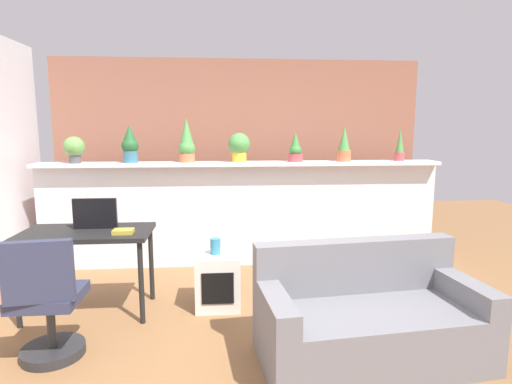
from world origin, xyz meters
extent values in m
plane|color=brown|center=(0.00, 0.00, 0.00)|extent=(12.00, 12.00, 0.00)
cube|color=silver|center=(0.00, 2.00, 0.60)|extent=(4.68, 0.16, 1.20)
cube|color=silver|center=(0.00, 1.96, 1.22)|extent=(4.68, 0.33, 0.04)
cube|color=#935B47|center=(0.00, 2.60, 1.25)|extent=(4.68, 0.10, 2.50)
cylinder|color=#4C4C51|center=(-1.87, 1.92, 1.29)|extent=(0.13, 0.13, 0.10)
sphere|color=#669E4C|center=(-1.87, 1.92, 1.43)|extent=(0.23, 0.23, 0.23)
cylinder|color=#386B84|center=(-1.26, 1.94, 1.31)|extent=(0.16, 0.16, 0.14)
sphere|color=#235B2D|center=(-1.26, 1.94, 1.43)|extent=(0.19, 0.19, 0.19)
cone|color=#235B2D|center=(-1.26, 1.94, 1.57)|extent=(0.16, 0.16, 0.19)
cylinder|color=#C66B42|center=(-0.63, 1.97, 1.29)|extent=(0.18, 0.18, 0.10)
sphere|color=#4C9347|center=(-0.63, 1.97, 1.40)|extent=(0.19, 0.19, 0.19)
cone|color=#4C9347|center=(-0.63, 1.97, 1.59)|extent=(0.16, 0.16, 0.30)
cylinder|color=gold|center=(-0.03, 1.98, 1.30)|extent=(0.17, 0.17, 0.11)
sphere|color=#4C9347|center=(-0.03, 1.98, 1.45)|extent=(0.25, 0.25, 0.25)
cylinder|color=#B7474C|center=(0.63, 1.94, 1.29)|extent=(0.17, 0.17, 0.09)
sphere|color=#3D843D|center=(0.63, 1.94, 1.37)|extent=(0.14, 0.14, 0.14)
cone|color=#3D843D|center=(0.63, 1.94, 1.49)|extent=(0.12, 0.12, 0.18)
cylinder|color=#C66B42|center=(1.21, 1.95, 1.31)|extent=(0.16, 0.16, 0.13)
cone|color=#4C9347|center=(1.21, 1.95, 1.51)|extent=(0.14, 0.14, 0.28)
cylinder|color=#B7474C|center=(1.91, 2.00, 1.29)|extent=(0.12, 0.12, 0.10)
cone|color=#4C9347|center=(1.91, 2.00, 1.48)|extent=(0.09, 0.09, 0.28)
cylinder|color=black|center=(-1.91, 0.51, 0.35)|extent=(0.04, 0.04, 0.71)
cylinder|color=black|center=(-0.91, 0.51, 0.35)|extent=(0.04, 0.04, 0.71)
cylinder|color=black|center=(-1.91, 1.01, 0.35)|extent=(0.04, 0.04, 0.71)
cylinder|color=black|center=(-0.91, 1.01, 0.35)|extent=(0.04, 0.04, 0.71)
cube|color=black|center=(-1.41, 0.76, 0.73)|extent=(1.10, 0.60, 0.04)
cube|color=black|center=(-1.35, 0.84, 0.89)|extent=(0.38, 0.04, 0.27)
cylinder|color=#262628|center=(-1.47, 0.04, 0.04)|extent=(0.44, 0.44, 0.07)
cylinder|color=#333333|center=(-1.47, 0.04, 0.24)|extent=(0.06, 0.06, 0.34)
cube|color=#2D334C|center=(-1.47, 0.04, 0.45)|extent=(0.44, 0.44, 0.08)
cube|color=#2D334C|center=(-1.44, -0.15, 0.70)|extent=(0.45, 0.13, 0.42)
cube|color=silver|center=(-0.28, 0.80, 0.25)|extent=(0.40, 0.40, 0.50)
cube|color=black|center=(-0.28, 0.61, 0.25)|extent=(0.28, 0.04, 0.28)
cylinder|color=teal|center=(-0.30, 0.80, 0.57)|extent=(0.09, 0.09, 0.14)
cube|color=gold|center=(-1.07, 0.63, 0.77)|extent=(0.17, 0.12, 0.04)
cube|color=slate|center=(0.81, -0.20, 0.20)|extent=(1.63, 0.92, 0.40)
cube|color=slate|center=(0.77, 0.10, 0.60)|extent=(1.57, 0.32, 0.40)
cube|color=slate|center=(0.11, -0.27, 0.48)|extent=(0.24, 0.77, 0.16)
cube|color=slate|center=(1.50, -0.13, 0.48)|extent=(0.24, 0.77, 0.16)
camera|label=1|loc=(-0.23, -2.85, 1.64)|focal=29.05mm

